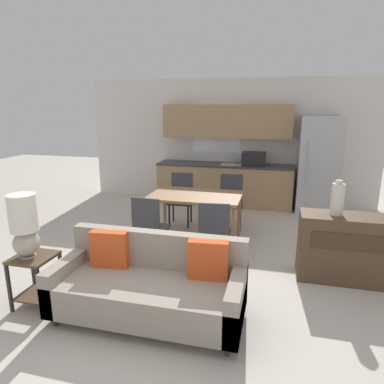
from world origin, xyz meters
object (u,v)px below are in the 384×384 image
(couch, at_px, (151,285))
(dining_chair_near_right, at_px, (214,232))
(refrigerator, at_px, (318,165))
(dining_table, at_px, (196,199))
(dining_chair_near_left, at_px, (150,225))
(credenza, at_px, (352,249))
(dining_chair_far_left, at_px, (181,197))
(vase, at_px, (337,199))
(table_lamp, at_px, (24,225))
(side_table, at_px, (35,273))
(dining_chair_far_right, at_px, (231,199))

(couch, distance_m, dining_chair_near_right, 1.30)
(refrigerator, distance_m, dining_table, 2.97)
(dining_chair_near_left, bearing_deg, credenza, -175.82)
(refrigerator, distance_m, dining_chair_far_left, 2.88)
(dining_chair_near_right, bearing_deg, refrigerator, -123.17)
(couch, bearing_deg, dining_chair_far_left, 99.77)
(dining_table, distance_m, dining_chair_near_left, 0.96)
(vase, bearing_deg, table_lamp, -155.41)
(dining_chair_near_left, bearing_deg, side_table, 62.72)
(couch, bearing_deg, table_lamp, -173.20)
(dining_table, height_order, side_table, dining_table)
(dining_table, relative_size, dining_chair_near_right, 1.51)
(table_lamp, bearing_deg, vase, 24.59)
(dining_chair_near_left, bearing_deg, dining_chair_near_right, -178.78)
(credenza, bearing_deg, dining_chair_near_right, -176.84)
(couch, bearing_deg, side_table, -174.22)
(refrigerator, distance_m, couch, 4.72)
(couch, bearing_deg, vase, 34.59)
(dining_table, xyz_separation_m, credenza, (2.16, -0.75, -0.29))
(side_table, height_order, dining_chair_near_left, dining_chair_near_left)
(table_lamp, bearing_deg, dining_chair_near_right, 38.20)
(credenza, xyz_separation_m, dining_chair_far_left, (-2.62, 1.52, 0.09))
(vase, bearing_deg, refrigerator, 88.59)
(side_table, distance_m, dining_chair_near_right, 2.17)
(dining_table, bearing_deg, dining_chair_far_right, 62.47)
(vase, height_order, dining_chair_near_right, vase)
(refrigerator, height_order, dining_chair_far_left, refrigerator)
(refrigerator, bearing_deg, dining_chair_far_left, -150.23)
(refrigerator, relative_size, vase, 4.51)
(side_table, relative_size, dining_chair_near_right, 0.61)
(dining_chair_far_right, bearing_deg, refrigerator, 33.53)
(credenza, xyz_separation_m, dining_chair_near_left, (-2.61, -0.07, 0.09))
(table_lamp, xyz_separation_m, dining_chair_far_right, (1.72, 3.07, -0.41))
(refrigerator, distance_m, table_lamp, 5.48)
(table_lamp, xyz_separation_m, dining_chair_near_left, (0.82, 1.39, -0.41))
(side_table, bearing_deg, refrigerator, 53.38)
(side_table, bearing_deg, dining_chair_far_right, 61.02)
(couch, xyz_separation_m, side_table, (-1.27, -0.13, 0.04))
(dining_table, relative_size, credenza, 1.12)
(table_lamp, height_order, dining_chair_far_right, table_lamp)
(refrigerator, distance_m, dining_chair_near_left, 3.91)
(side_table, relative_size, dining_chair_far_left, 0.61)
(dining_chair_near_right, bearing_deg, credenza, 177.03)
(dining_table, distance_m, credenza, 2.30)
(dining_chair_near_right, height_order, dining_chair_near_left, same)
(credenza, distance_m, dining_chair_far_left, 3.03)
(table_lamp, height_order, dining_chair_far_left, table_lamp)
(table_lamp, distance_m, dining_chair_near_right, 2.25)
(side_table, xyz_separation_m, dining_chair_far_left, (0.78, 2.96, 0.13))
(couch, bearing_deg, dining_chair_near_right, 70.35)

